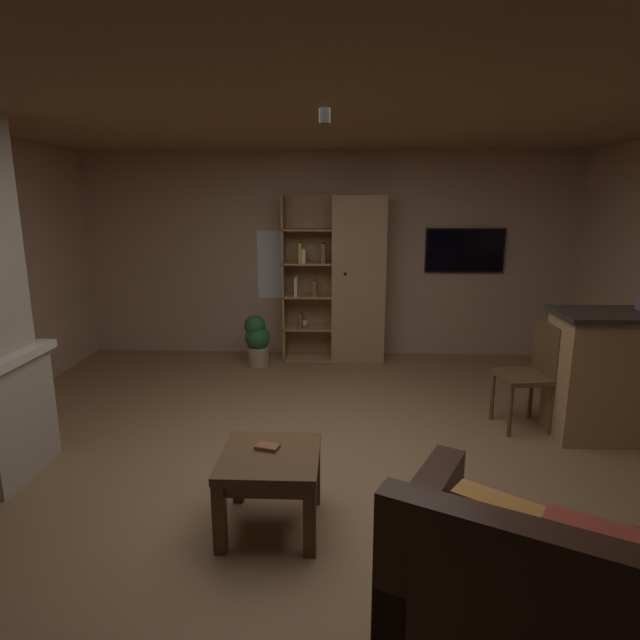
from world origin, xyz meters
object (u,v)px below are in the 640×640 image
at_px(coffee_table, 270,469).
at_px(dining_chair, 533,369).
at_px(kitchen_bar_counter, 637,375).
at_px(potted_floor_plant, 257,339).
at_px(bookshelf_cabinet, 351,280).
at_px(wall_mounted_tv, 464,250).
at_px(leather_couch, 582,616).
at_px(table_book_0, 267,447).

bearing_deg(coffee_table, dining_chair, 36.64).
xyz_separation_m(kitchen_bar_counter, coffee_table, (-2.84, -1.37, -0.16)).
relative_size(coffee_table, potted_floor_plant, 0.98).
height_order(bookshelf_cabinet, wall_mounted_tv, bookshelf_cabinet).
xyz_separation_m(bookshelf_cabinet, potted_floor_plant, (-1.11, -0.34, -0.67)).
distance_m(bookshelf_cabinet, leather_couch, 4.62).
bearing_deg(leather_couch, bookshelf_cabinet, 101.03).
height_order(kitchen_bar_counter, wall_mounted_tv, wall_mounted_tv).
xyz_separation_m(kitchen_bar_counter, wall_mounted_tv, (-0.93, 2.33, 0.80)).
relative_size(table_book_0, wall_mounted_tv, 0.14).
xyz_separation_m(kitchen_bar_counter, potted_floor_plant, (-3.43, 1.78, -0.21)).
relative_size(kitchen_bar_counter, leather_couch, 0.78).
bearing_deg(potted_floor_plant, coffee_table, -79.47).
distance_m(bookshelf_cabinet, potted_floor_plant, 1.34).
relative_size(dining_chair, potted_floor_plant, 1.49).
bearing_deg(potted_floor_plant, wall_mounted_tv, 12.40).
xyz_separation_m(leather_couch, wall_mounted_tv, (0.51, 4.70, 1.03)).
height_order(table_book_0, potted_floor_plant, potted_floor_plant).
distance_m(bookshelf_cabinet, table_book_0, 3.51).
xyz_separation_m(coffee_table, wall_mounted_tv, (1.91, 3.70, 0.95)).
distance_m(kitchen_bar_counter, wall_mounted_tv, 2.63).
relative_size(coffee_table, table_book_0, 4.36).
height_order(bookshelf_cabinet, leather_couch, bookshelf_cabinet).
bearing_deg(coffee_table, wall_mounted_tv, 62.71).
distance_m(kitchen_bar_counter, potted_floor_plant, 3.87).
bearing_deg(coffee_table, potted_floor_plant, 100.53).
distance_m(kitchen_bar_counter, coffee_table, 3.16).
height_order(dining_chair, potted_floor_plant, dining_chair).
relative_size(table_book_0, potted_floor_plant, 0.22).
height_order(leather_couch, potted_floor_plant, leather_couch).
distance_m(kitchen_bar_counter, table_book_0, 3.15).
bearing_deg(table_book_0, kitchen_bar_counter, 24.62).
distance_m(bookshelf_cabinet, kitchen_bar_counter, 3.17).
bearing_deg(kitchen_bar_counter, dining_chair, 168.62).
height_order(leather_couch, dining_chair, dining_chair).
relative_size(table_book_0, dining_chair, 0.15).
bearing_deg(wall_mounted_tv, potted_floor_plant, -167.60).
relative_size(bookshelf_cabinet, table_book_0, 14.40).
distance_m(bookshelf_cabinet, wall_mounted_tv, 1.45).
height_order(bookshelf_cabinet, coffee_table, bookshelf_cabinet).
bearing_deg(table_book_0, wall_mounted_tv, 62.05).
distance_m(table_book_0, dining_chair, 2.55).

